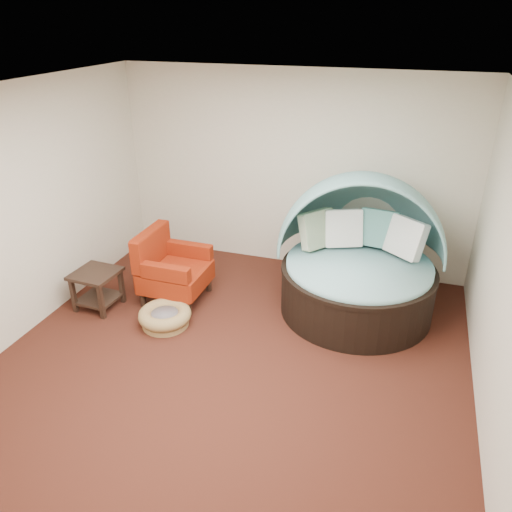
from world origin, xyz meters
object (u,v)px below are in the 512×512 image
(pet_basket, at_px, (165,316))
(side_table, at_px, (97,285))
(canopy_daybed, at_px, (360,250))
(red_armchair, at_px, (171,269))

(pet_basket, bearing_deg, side_table, 173.86)
(canopy_daybed, distance_m, pet_basket, 2.51)
(canopy_daybed, xyz_separation_m, red_armchair, (-2.33, -0.54, -0.37))
(pet_basket, xyz_separation_m, red_armchair, (-0.20, 0.61, 0.32))
(canopy_daybed, bearing_deg, side_table, -169.54)
(red_armchair, xyz_separation_m, side_table, (-0.79, -0.50, -0.11))
(canopy_daybed, relative_size, side_table, 3.94)
(side_table, bearing_deg, red_armchair, 32.42)
(pet_basket, relative_size, side_table, 1.19)
(pet_basket, distance_m, red_armchair, 0.72)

